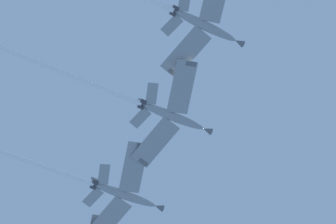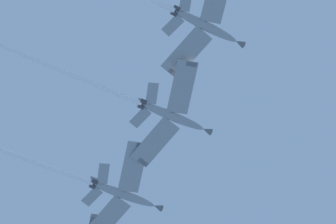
# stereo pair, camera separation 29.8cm
# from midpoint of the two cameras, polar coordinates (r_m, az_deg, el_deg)

# --- Properties ---
(jet_inner_left) EXTENTS (39.11, 22.52, 11.14)m
(jet_inner_left) POSITION_cam_midpoint_polar(r_m,az_deg,el_deg) (127.23, -5.71, -5.53)
(jet_inner_left) COLOR gray
(jet_centre) EXTENTS (37.17, 21.93, 9.91)m
(jet_centre) POSITION_cam_midpoint_polar(r_m,az_deg,el_deg) (122.92, -1.95, 0.58)
(jet_centre) COLOR gray
(jet_inner_right) EXTENTS (36.42, 20.88, 9.28)m
(jet_inner_right) POSITION_cam_midpoint_polar(r_m,az_deg,el_deg) (120.74, -0.13, 8.09)
(jet_inner_right) COLOR gray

